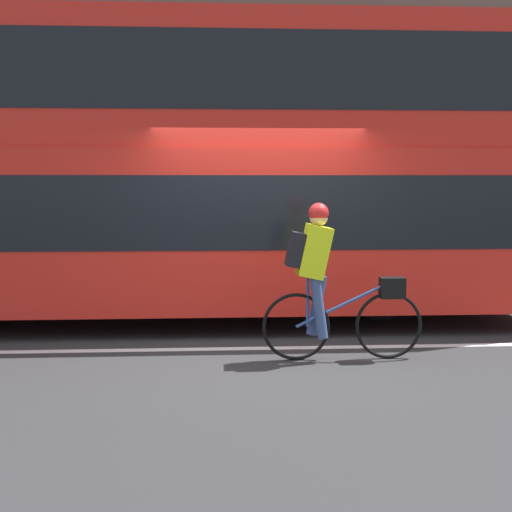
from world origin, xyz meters
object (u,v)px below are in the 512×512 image
cyclist_on_bike (327,276)px  bus (130,161)px  trash_bin (387,251)px  street_sign_post (405,206)px

cyclist_on_bike → bus: bearing=135.9°
bus → cyclist_on_bike: 3.40m
bus → cyclist_on_bike: bearing=-44.1°
bus → trash_bin: bearing=40.8°
cyclist_on_bike → street_sign_post: street_sign_post is taller
trash_bin → street_sign_post: (0.33, -0.01, 0.85)m
trash_bin → street_sign_post: 0.91m
trash_bin → street_sign_post: bearing=-1.2°
cyclist_on_bike → street_sign_post: bearing=67.6°
cyclist_on_bike → trash_bin: 6.39m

